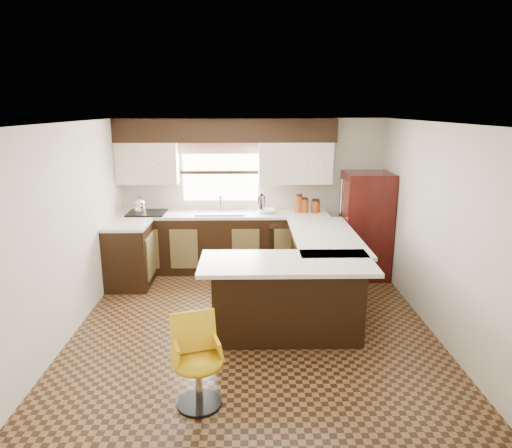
{
  "coord_description": "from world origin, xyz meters",
  "views": [
    {
      "loc": [
        -0.06,
        -5.11,
        2.56
      ],
      "look_at": [
        0.04,
        0.45,
        1.13
      ],
      "focal_mm": 32.0,
      "sensor_mm": 36.0,
      "label": 1
    }
  ],
  "objects_px": {
    "peninsula_long": "(320,270)",
    "peninsula_return": "(287,300)",
    "refrigerator": "(365,225)",
    "bar_chair": "(198,364)"
  },
  "relations": [
    {
      "from": "peninsula_long",
      "to": "peninsula_return",
      "type": "xyz_separation_m",
      "value": [
        -0.53,
        -0.97,
        0.0
      ]
    },
    {
      "from": "peninsula_long",
      "to": "refrigerator",
      "type": "relative_size",
      "value": 1.2
    },
    {
      "from": "peninsula_long",
      "to": "peninsula_return",
      "type": "distance_m",
      "value": 1.11
    },
    {
      "from": "bar_chair",
      "to": "peninsula_return",
      "type": "bearing_deg",
      "value": 37.16
    },
    {
      "from": "peninsula_return",
      "to": "bar_chair",
      "type": "relative_size",
      "value": 2.03
    },
    {
      "from": "refrigerator",
      "to": "bar_chair",
      "type": "relative_size",
      "value": 1.99
    },
    {
      "from": "peninsula_return",
      "to": "refrigerator",
      "type": "height_order",
      "value": "refrigerator"
    },
    {
      "from": "peninsula_long",
      "to": "refrigerator",
      "type": "bearing_deg",
      "value": 49.52
    },
    {
      "from": "bar_chair",
      "to": "refrigerator",
      "type": "bearing_deg",
      "value": 37.47
    },
    {
      "from": "peninsula_long",
      "to": "refrigerator",
      "type": "distance_m",
      "value": 1.33
    }
  ]
}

